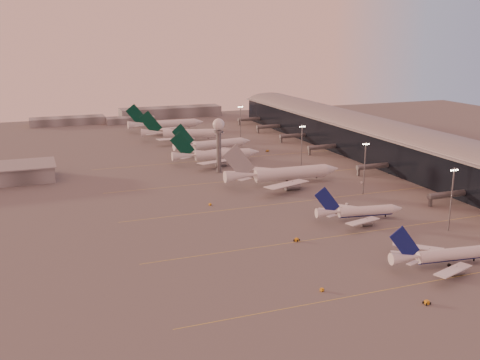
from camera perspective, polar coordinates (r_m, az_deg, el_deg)
name	(u,v)px	position (r m, az deg, el deg)	size (l,w,h in m)	color
ground	(315,251)	(200.19, 7.62, -7.13)	(700.00, 700.00, 0.00)	#5D5A5B
taxiway_markings	(315,199)	(260.24, 7.64, -1.92)	(180.00, 185.25, 0.02)	#DCC74D
terminal	(389,144)	(342.91, 14.94, 3.58)	(57.00, 362.00, 23.04)	black
radar_tower	(219,134)	(302.94, -2.18, 4.65)	(6.40, 6.40, 31.10)	slate
mast_a	(452,197)	(228.05, 20.70, -1.59)	(3.60, 0.56, 25.00)	slate
mast_b	(365,166)	(268.43, 12.55, 1.40)	(3.60, 0.56, 25.00)	slate
mast_c	(302,145)	(312.41, 6.29, 3.54)	(3.60, 0.56, 25.00)	slate
mast_d	(241,122)	(392.73, 0.06, 5.94)	(3.60, 0.56, 25.00)	slate
distant_horizon	(141,115)	(501.52, -9.98, 6.52)	(165.00, 37.50, 9.00)	#5A5C60
narrowbody_near	(443,257)	(196.55, 19.96, -7.38)	(39.19, 31.13, 15.33)	white
narrowbody_mid	(360,213)	(233.64, 12.06, -3.30)	(38.44, 30.48, 15.07)	white
widebody_white	(284,176)	(283.59, 4.46, 0.37)	(62.88, 50.35, 22.11)	white
greentail_a	(217,157)	(329.43, -2.37, 2.37)	(53.83, 43.42, 19.54)	white
greentail_b	(213,146)	(359.88, -2.71, 3.44)	(54.37, 43.69, 19.78)	white
greentail_c	(183,135)	(398.15, -5.78, 4.53)	(57.84, 46.07, 21.55)	white
greentail_d	(167,126)	(440.36, -7.45, 5.48)	(60.59, 48.95, 22.01)	white
gsv_truck_a	(323,288)	(170.86, 8.43, -10.79)	(5.09, 2.73, 1.95)	orange
gsv_tug_near	(427,303)	(170.05, 18.44, -11.73)	(2.49, 3.93, 1.09)	orange
gsv_catering_a	(471,246)	(213.04, 22.45, -6.21)	(5.00, 2.43, 4.08)	white
gsv_tug_mid	(297,240)	(207.78, 5.77, -6.07)	(4.08, 4.48, 1.10)	orange
gsv_truck_b	(348,203)	(253.08, 10.87, -2.31)	(5.16, 2.59, 1.99)	white
gsv_truck_c	(211,203)	(248.76, -3.00, -2.37)	(5.00, 3.36, 1.90)	orange
gsv_catering_b	(362,180)	(290.15, 12.28, -0.02)	(4.67, 3.26, 3.51)	white
gsv_tug_far	(231,179)	(291.43, -0.97, 0.13)	(2.90, 3.64, 0.91)	white
gsv_tug_hangar	(267,151)	(360.09, 2.81, 2.97)	(4.05, 3.29, 1.00)	orange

